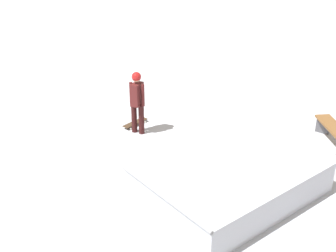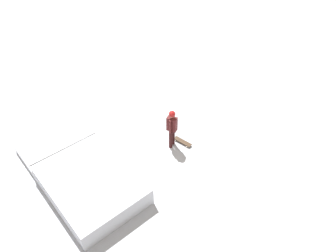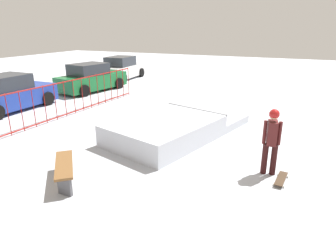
% 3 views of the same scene
% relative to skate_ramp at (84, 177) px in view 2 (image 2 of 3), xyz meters
% --- Properties ---
extents(ground_plane, '(60.00, 60.00, 0.00)m').
position_rel_skate_ramp_xyz_m(ground_plane, '(-0.39, -0.68, -0.32)').
color(ground_plane, '#B2B7C1').
extents(skate_ramp, '(5.90, 3.95, 0.74)m').
position_rel_skate_ramp_xyz_m(skate_ramp, '(0.00, 0.00, 0.00)').
color(skate_ramp, silver).
rests_on(skate_ramp, ground).
extents(skater, '(0.41, 0.43, 1.73)m').
position_rel_skate_ramp_xyz_m(skater, '(-1.53, -3.29, 0.69)').
color(skater, black).
rests_on(skater, ground).
extents(skateboard, '(0.82, 0.32, 0.09)m').
position_rel_skate_ramp_xyz_m(skateboard, '(-1.83, -3.63, -0.24)').
color(skateboard, '#3F2D1E').
rests_on(skateboard, ground).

